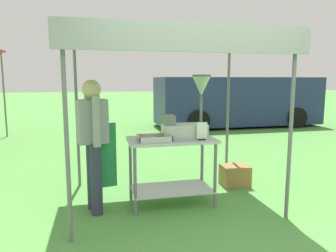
% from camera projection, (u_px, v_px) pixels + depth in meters
% --- Properties ---
extents(ground_plane, '(70.00, 70.00, 0.00)m').
position_uv_depth(ground_plane, '(141.00, 139.00, 8.68)').
color(ground_plane, '#519342').
extents(stall_canopy, '(2.61, 1.96, 2.16)m').
position_uv_depth(stall_canopy, '(170.00, 43.00, 3.93)').
color(stall_canopy, slate).
rests_on(stall_canopy, ground).
extents(donut_cart, '(1.10, 0.60, 0.87)m').
position_uv_depth(donut_cart, '(171.00, 158.00, 4.05)').
color(donut_cart, '#B7B7BC').
rests_on(donut_cart, ground).
extents(donut_tray, '(0.40, 0.28, 0.07)m').
position_uv_depth(donut_tray, '(155.00, 139.00, 3.85)').
color(donut_tray, '#B7B7BC').
rests_on(donut_tray, donut_cart).
extents(donut_fryer, '(0.62, 0.28, 0.80)m').
position_uv_depth(donut_fryer, '(189.00, 116.00, 4.03)').
color(donut_fryer, '#B7B7BC').
rests_on(donut_fryer, donut_cart).
extents(menu_sign, '(0.13, 0.05, 0.22)m').
position_uv_depth(menu_sign, '(202.00, 132.00, 3.91)').
color(menu_sign, black).
rests_on(menu_sign, donut_cart).
extents(vendor, '(0.47, 0.54, 1.61)m').
position_uv_depth(vendor, '(94.00, 139.00, 3.78)').
color(vendor, '#2D3347').
rests_on(vendor, ground).
extents(supply_crate, '(0.42, 0.35, 0.31)m').
position_uv_depth(supply_crate, '(235.00, 175.00, 4.83)').
color(supply_crate, olive).
rests_on(supply_crate, ground).
extents(van_navy, '(5.62, 2.16, 1.69)m').
position_uv_depth(van_navy, '(237.00, 101.00, 11.04)').
color(van_navy, navy).
rests_on(van_navy, ground).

